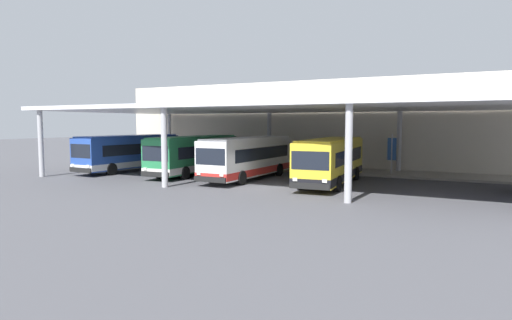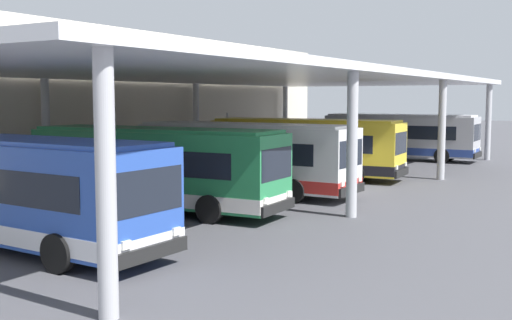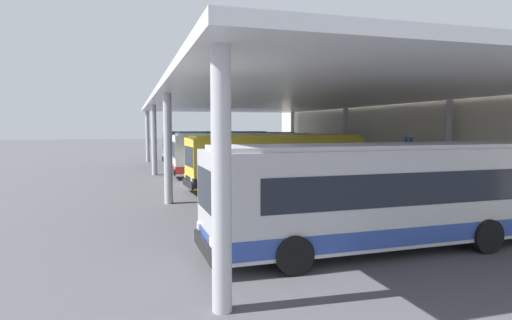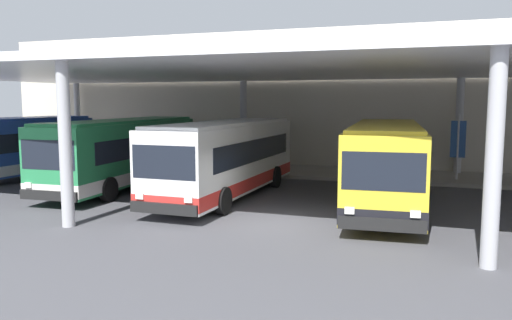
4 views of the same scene
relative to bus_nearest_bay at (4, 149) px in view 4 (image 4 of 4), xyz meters
name	(u,v)px [view 4 (image 4 of 4)]	position (x,y,z in m)	size (l,w,h in m)	color
ground_plane	(275,224)	(15.44, -4.03, -1.66)	(200.00, 200.00, 0.00)	#47474C
platform_kerb	(337,173)	(15.44, 7.72, -1.57)	(42.00, 4.50, 0.18)	gray
station_building_facade	(348,99)	(15.44, 10.97, 2.50)	(48.00, 1.60, 8.32)	beige
canopy_shelter	(314,70)	(15.44, 1.47, 3.66)	(40.00, 17.00, 5.55)	silver
bus_nearest_bay	(4,149)	(0.00, 0.00, 0.00)	(2.99, 10.61, 3.17)	#284CA8
bus_second_bay	(124,152)	(6.69, 0.46, 0.00)	(3.07, 10.64, 3.17)	#28844C
bus_middle_bay	(227,158)	(12.15, -0.14, 0.00)	(2.81, 10.56, 3.17)	white
bus_far_bay	(385,164)	(18.60, -0.02, 0.00)	(3.24, 10.68, 3.17)	yellow
bench_waiting	(198,157)	(6.94, 7.79, -0.99)	(1.80, 0.45, 0.92)	brown
banner_sign	(458,143)	(21.47, 6.91, 0.32)	(0.70, 0.12, 3.20)	#B2B2B7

